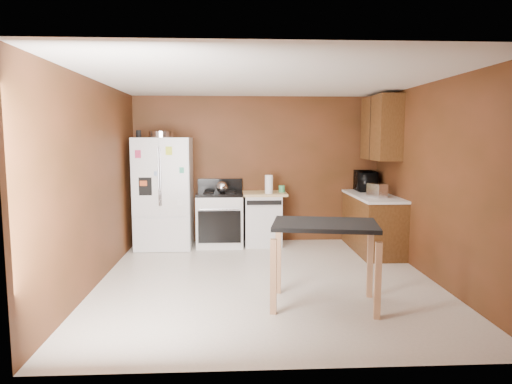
{
  "coord_description": "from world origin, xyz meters",
  "views": [
    {
      "loc": [
        -0.43,
        -5.6,
        1.8
      ],
      "look_at": [
        -0.09,
        0.85,
        1.03
      ],
      "focal_mm": 32.0,
      "sensor_mm": 36.0,
      "label": 1
    }
  ],
  "objects": [
    {
      "name": "paper_towel",
      "position": [
        0.17,
        1.8,
        1.04
      ],
      "size": [
        0.15,
        0.15,
        0.3
      ],
      "primitive_type": "cylinder",
      "rotation": [
        0.0,
        0.0,
        -0.17
      ],
      "color": "white",
      "rests_on": "dishwasher"
    },
    {
      "name": "green_canister",
      "position": [
        0.4,
        1.96,
        0.95
      ],
      "size": [
        0.13,
        0.13,
        0.11
      ],
      "primitive_type": "cylinder",
      "rotation": [
        0.0,
        0.0,
        -0.37
      ],
      "color": "#3FA562",
      "rests_on": "dishwasher"
    },
    {
      "name": "ceiling",
      "position": [
        0.0,
        0.0,
        2.5
      ],
      "size": [
        4.5,
        4.5,
        0.0
      ],
      "primitive_type": "plane",
      "rotation": [
        3.14,
        0.0,
        0.0
      ],
      "color": "white",
      "rests_on": "ground"
    },
    {
      "name": "refrigerator",
      "position": [
        -1.55,
        1.86,
        0.9
      ],
      "size": [
        0.9,
        0.8,
        1.8
      ],
      "color": "white",
      "rests_on": "ground"
    },
    {
      "name": "wall_left",
      "position": [
        -2.1,
        0.0,
        1.25
      ],
      "size": [
        0.0,
        4.5,
        4.5
      ],
      "primitive_type": "plane",
      "rotation": [
        1.57,
        0.0,
        1.57
      ],
      "color": "#5F2E19",
      "rests_on": "ground"
    },
    {
      "name": "island",
      "position": [
        0.55,
        -0.88,
        0.75
      ],
      "size": [
        1.21,
        0.91,
        0.91
      ],
      "color": "black",
      "rests_on": "ground"
    },
    {
      "name": "dishwasher",
      "position": [
        0.08,
        1.95,
        0.45
      ],
      "size": [
        0.78,
        0.63,
        0.89
      ],
      "color": "white",
      "rests_on": "ground"
    },
    {
      "name": "pen_cup",
      "position": [
        -1.9,
        1.72,
        1.86
      ],
      "size": [
        0.08,
        0.08,
        0.12
      ],
      "primitive_type": "cylinder",
      "color": "black",
      "rests_on": "refrigerator"
    },
    {
      "name": "wall_right",
      "position": [
        2.1,
        0.0,
        1.25
      ],
      "size": [
        0.0,
        4.5,
        4.5
      ],
      "primitive_type": "plane",
      "rotation": [
        1.57,
        0.0,
        -1.57
      ],
      "color": "#5F2E19",
      "rests_on": "ground"
    },
    {
      "name": "floor",
      "position": [
        0.0,
        0.0,
        0.0
      ],
      "size": [
        4.5,
        4.5,
        0.0
      ],
      "primitive_type": "plane",
      "color": "silver",
      "rests_on": "ground"
    },
    {
      "name": "roasting_pan",
      "position": [
        -1.57,
        1.86,
        1.85
      ],
      "size": [
        0.4,
        0.4,
        0.1
      ],
      "primitive_type": "cylinder",
      "color": "silver",
      "rests_on": "refrigerator"
    },
    {
      "name": "microwave",
      "position": [
        1.84,
        2.04,
        1.05
      ],
      "size": [
        0.39,
        0.56,
        0.31
      ],
      "primitive_type": "imported",
      "rotation": [
        0.0,
        0.0,
        1.55
      ],
      "color": "black",
      "rests_on": "right_cabinets"
    },
    {
      "name": "wall_front",
      "position": [
        0.0,
        -2.25,
        1.25
      ],
      "size": [
        4.2,
        0.0,
        4.2
      ],
      "primitive_type": "plane",
      "rotation": [
        -1.57,
        0.0,
        0.0
      ],
      "color": "#5F2E19",
      "rests_on": "ground"
    },
    {
      "name": "right_cabinets",
      "position": [
        1.84,
        1.48,
        0.91
      ],
      "size": [
        0.63,
        1.58,
        2.45
      ],
      "color": "brown",
      "rests_on": "ground"
    },
    {
      "name": "wall_back",
      "position": [
        0.0,
        2.25,
        1.25
      ],
      "size": [
        4.2,
        0.0,
        4.2
      ],
      "primitive_type": "plane",
      "rotation": [
        1.57,
        0.0,
        0.0
      ],
      "color": "#5F2E19",
      "rests_on": "ground"
    },
    {
      "name": "toaster",
      "position": [
        1.77,
        1.16,
        1.0
      ],
      "size": [
        0.27,
        0.33,
        0.21
      ],
      "primitive_type": "cube",
      "rotation": [
        0.0,
        0.0,
        0.4
      ],
      "color": "silver",
      "rests_on": "right_cabinets"
    },
    {
      "name": "kettle",
      "position": [
        -0.6,
        1.82,
        0.99
      ],
      "size": [
        0.19,
        0.19,
        0.19
      ],
      "primitive_type": "sphere",
      "color": "silver",
      "rests_on": "gas_range"
    },
    {
      "name": "gas_range",
      "position": [
        -0.64,
        1.92,
        0.46
      ],
      "size": [
        0.76,
        0.68,
        1.1
      ],
      "color": "white",
      "rests_on": "ground"
    }
  ]
}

